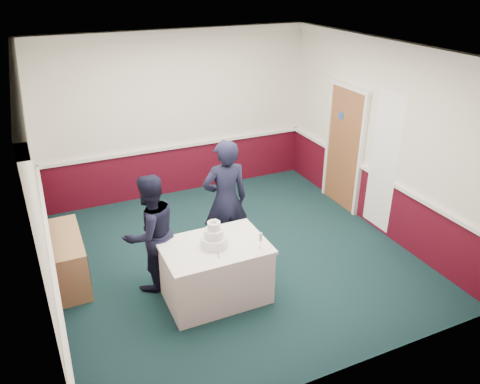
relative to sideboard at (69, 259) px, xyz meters
name	(u,v)px	position (x,y,z in m)	size (l,w,h in m)	color
ground	(234,256)	(2.28, -0.37, -0.35)	(5.00, 5.00, 0.00)	#142C31
room_shell	(221,118)	(2.36, 0.24, 1.62)	(5.00, 5.00, 3.00)	silver
sideboard	(69,259)	(0.00, 0.00, 0.00)	(0.41, 1.20, 0.70)	#9B754B
cake_table	(215,271)	(1.68, -1.15, 0.05)	(1.32, 0.92, 0.79)	white
wedding_cake	(214,238)	(1.68, -1.15, 0.55)	(0.35, 0.35, 0.36)	white
cake_knife	(218,254)	(1.65, -1.35, 0.44)	(0.01, 0.22, 0.01)	silver
champagne_flute	(260,238)	(2.18, -1.43, 0.58)	(0.05, 0.05, 0.21)	silver
person_man	(151,233)	(1.02, -0.58, 0.46)	(0.79, 0.62, 1.62)	black
person_woman	(225,201)	(2.19, -0.30, 0.56)	(0.67, 0.44, 1.83)	black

